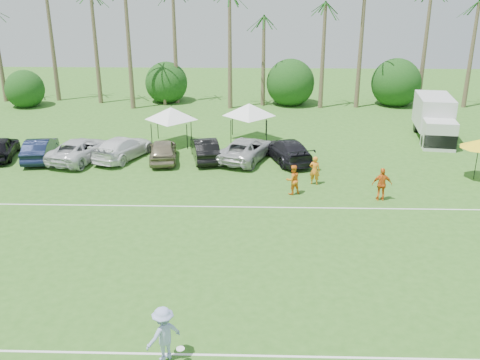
{
  "coord_description": "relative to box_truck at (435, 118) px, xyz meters",
  "views": [
    {
      "loc": [
        2.67,
        -12.26,
        11.66
      ],
      "look_at": [
        1.91,
        13.89,
        1.6
      ],
      "focal_mm": 40.0,
      "sensor_mm": 36.0,
      "label": 1
    }
  ],
  "objects": [
    {
      "name": "sideline_player_b",
      "position": [
        -11.27,
        -11.14,
        -0.83
      ],
      "size": [
        1.04,
        0.94,
        1.73
      ],
      "primitive_type": "imported",
      "rotation": [
        0.0,
        0.0,
        3.57
      ],
      "color": "orange",
      "rests_on": "ground"
    },
    {
      "name": "bush_tree_2",
      "position": [
        -10.11,
        11.91,
        0.11
      ],
      "size": [
        4.0,
        4.0,
        4.0
      ],
      "color": "brown",
      "rests_on": "ground"
    },
    {
      "name": "palm_tree_9",
      "position": [
        1.89,
        10.91,
        6.66
      ],
      "size": [
        2.4,
        2.4,
        9.9
      ],
      "color": "brown",
      "rests_on": "ground"
    },
    {
      "name": "box_truck",
      "position": [
        0.0,
        0.0,
        0.0
      ],
      "size": [
        3.11,
        6.39,
        3.17
      ],
      "rotation": [
        0.0,
        0.0,
        -0.13
      ],
      "color": "silver",
      "rests_on": "ground"
    },
    {
      "name": "palm_tree_6",
      "position": [
        -12.11,
        10.91,
        7.52
      ],
      "size": [
        2.4,
        2.4,
        10.9
      ],
      "color": "brown",
      "rests_on": "ground"
    },
    {
      "name": "palm_tree_5",
      "position": [
        -16.11,
        10.91,
        6.66
      ],
      "size": [
        2.4,
        2.4,
        9.9
      ],
      "color": "brown",
      "rests_on": "ground"
    },
    {
      "name": "bush_tree_3",
      "position": [
        -0.11,
        11.91,
        0.11
      ],
      "size": [
        4.0,
        4.0,
        4.0
      ],
      "color": "brown",
      "rests_on": "ground"
    },
    {
      "name": "bush_tree_1",
      "position": [
        -22.11,
        11.91,
        0.11
      ],
      "size": [
        4.0,
        4.0,
        4.0
      ],
      "color": "brown",
      "rests_on": "ground"
    },
    {
      "name": "palm_tree_2",
      "position": [
        -28.11,
        10.91,
        7.52
      ],
      "size": [
        2.4,
        2.4,
        10.9
      ],
      "color": "brown",
      "rests_on": "ground"
    },
    {
      "name": "parked_car_6",
      "position": [
        -14.03,
        -5.17,
        -0.95
      ],
      "size": [
        4.18,
        5.88,
        1.49
      ],
      "primitive_type": "imported",
      "rotation": [
        0.0,
        0.0,
        2.79
      ],
      "color": "#ADADAE",
      "rests_on": "ground"
    },
    {
      "name": "canopy_tent_left",
      "position": [
        -19.54,
        -1.64,
        1.04
      ],
      "size": [
        3.93,
        3.93,
        3.19
      ],
      "color": "black",
      "rests_on": "ground"
    },
    {
      "name": "parked_car_3",
      "position": [
        -22.33,
        -5.12,
        -0.95
      ],
      "size": [
        3.88,
        5.53,
        1.49
      ],
      "primitive_type": "imported",
      "rotation": [
        0.0,
        0.0,
        2.75
      ],
      "color": "white",
      "rests_on": "ground"
    },
    {
      "name": "palm_tree_8",
      "position": [
        -3.11,
        10.91,
        5.79
      ],
      "size": [
        2.4,
        2.4,
        8.9
      ],
      "color": "brown",
      "rests_on": "ground"
    },
    {
      "name": "bush_tree_0",
      "position": [
        -35.11,
        11.91,
        0.11
      ],
      "size": [
        4.0,
        4.0,
        4.0
      ],
      "color": "brown",
      "rests_on": "ground"
    },
    {
      "name": "parked_car_0",
      "position": [
        -30.64,
        -5.3,
        -0.95
      ],
      "size": [
        2.54,
        4.62,
        1.49
      ],
      "primitive_type": "imported",
      "rotation": [
        0.0,
        0.0,
        3.33
      ],
      "color": "black",
      "rests_on": "ground"
    },
    {
      "name": "field_lines",
      "position": [
        -16.11,
        -19.09,
        -1.69
      ],
      "size": [
        80.0,
        12.1,
        0.01
      ],
      "color": "white",
      "rests_on": "ground"
    },
    {
      "name": "frisbee_player",
      "position": [
        -16.29,
        -25.3,
        -0.73
      ],
      "size": [
        1.4,
        1.36,
        1.92
      ],
      "rotation": [
        0.0,
        0.0,
        3.87
      ],
      "color": "#9CA9DD",
      "rests_on": "ground"
    },
    {
      "name": "parked_car_4",
      "position": [
        -19.57,
        -5.55,
        -0.95
      ],
      "size": [
        2.34,
        4.56,
        1.49
      ],
      "primitive_type": "imported",
      "rotation": [
        0.0,
        0.0,
        3.28
      ],
      "color": "#7A6F55",
      "rests_on": "ground"
    },
    {
      "name": "sideline_player_c",
      "position": [
        -6.44,
        -11.88,
        -0.76
      ],
      "size": [
        1.1,
        0.49,
        1.86
      ],
      "primitive_type": "imported",
      "rotation": [
        0.0,
        0.0,
        3.11
      ],
      "color": "orange",
      "rests_on": "ground"
    },
    {
      "name": "parked_car_7",
      "position": [
        -11.26,
        -5.33,
        -0.95
      ],
      "size": [
        3.6,
        5.52,
        1.49
      ],
      "primitive_type": "imported",
      "rotation": [
        0.0,
        0.0,
        3.46
      ],
      "color": "black",
      "rests_on": "ground"
    },
    {
      "name": "parked_car_2",
      "position": [
        -25.1,
        -5.59,
        -0.95
      ],
      "size": [
        3.76,
        5.81,
        1.49
      ],
      "primitive_type": "imported",
      "rotation": [
        0.0,
        0.0,
        2.88
      ],
      "color": "silver",
      "rests_on": "ground"
    },
    {
      "name": "canopy_tent_right",
      "position": [
        -13.89,
        -0.55,
        1.11
      ],
      "size": [
        4.04,
        4.04,
        3.27
      ],
      "color": "black",
      "rests_on": "ground"
    },
    {
      "name": "sideline_player_a",
      "position": [
        -9.88,
        -9.58,
        -0.82
      ],
      "size": [
        0.73,
        0.58,
        1.74
      ],
      "primitive_type": "imported",
      "rotation": [
        0.0,
        0.0,
        2.85
      ],
      "color": "orange",
      "rests_on": "ground"
    },
    {
      "name": "parked_car_1",
      "position": [
        -27.87,
        -5.54,
        -0.95
      ],
      "size": [
        2.19,
        4.69,
        1.49
      ],
      "primitive_type": "imported",
      "rotation": [
        0.0,
        0.0,
        3.28
      ],
      "color": "black",
      "rests_on": "ground"
    },
    {
      "name": "palm_tree_4",
      "position": [
        -20.11,
        10.91,
        5.79
      ],
      "size": [
        2.4,
        2.4,
        8.9
      ],
      "color": "brown",
      "rests_on": "ground"
    },
    {
      "name": "parked_car_5",
      "position": [
        -16.8,
        -5.17,
        -0.95
      ],
      "size": [
        2.52,
        4.75,
        1.49
      ],
      "primitive_type": "imported",
      "rotation": [
        0.0,
        0.0,
        3.36
      ],
      "color": "black",
      "rests_on": "ground"
    },
    {
      "name": "market_umbrella",
      "position": [
        -0.04,
        -8.45,
        0.57
      ],
      "size": [
        2.27,
        2.27,
        2.52
      ],
      "color": "black",
      "rests_on": "ground"
    },
    {
      "name": "palm_tree_1",
      "position": [
        -33.11,
        10.91,
        6.66
      ],
      "size": [
        2.4,
        2.4,
        9.9
      ],
      "color": "brown",
      "rests_on": "ground"
    }
  ]
}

